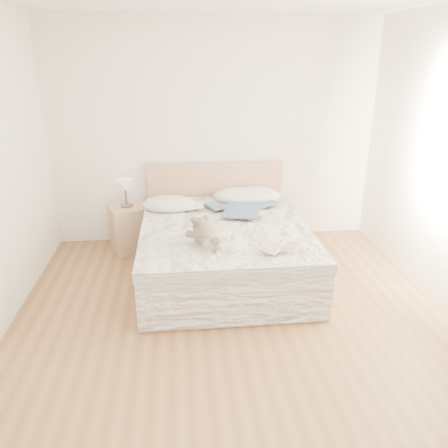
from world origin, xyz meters
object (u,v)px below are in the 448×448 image
at_px(photo_book, 189,206).
at_px(nightstand, 131,228).
at_px(bed, 223,246).
at_px(table_lamp, 125,187).
at_px(teddy_bear, 205,241).
at_px(childrens_book, 281,247).

bearing_deg(photo_book, nightstand, 157.22).
xyz_separation_m(bed, nightstand, (-1.06, 0.72, -0.03)).
bearing_deg(photo_book, table_lamp, 156.87).
xyz_separation_m(nightstand, table_lamp, (-0.03, 0.02, 0.52)).
distance_m(table_lamp, teddy_bear, 1.62).
bearing_deg(childrens_book, bed, 156.67).
bearing_deg(teddy_bear, photo_book, 80.55).
relative_size(nightstand, photo_book, 1.56).
xyz_separation_m(photo_book, childrens_book, (0.80, -1.25, 0.00)).
relative_size(bed, childrens_book, 6.07).
height_order(nightstand, childrens_book, childrens_book).
xyz_separation_m(bed, childrens_book, (0.44, -0.81, 0.32)).
distance_m(nightstand, childrens_book, 2.17).
distance_m(nightstand, table_lamp, 0.52).
distance_m(bed, nightstand, 1.28).
xyz_separation_m(table_lamp, teddy_bear, (0.85, -1.36, -0.15)).
bearing_deg(photo_book, childrens_book, -58.97).
xyz_separation_m(childrens_book, teddy_bear, (-0.68, 0.18, 0.02)).
height_order(photo_book, childrens_book, photo_book).
height_order(bed, nightstand, bed).
xyz_separation_m(bed, table_lamp, (-1.09, 0.73, 0.49)).
relative_size(table_lamp, teddy_bear, 0.90).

